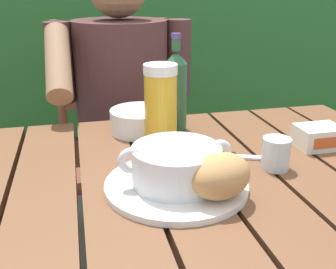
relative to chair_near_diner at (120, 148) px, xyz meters
name	(u,v)px	position (x,y,z in m)	size (l,w,h in m)	color
dining_table	(180,228)	(0.03, -0.85, 0.17)	(1.16, 0.81, 0.75)	brown
hedge_backdrop	(103,6)	(0.03, 0.87, 0.52)	(3.80, 0.87, 2.65)	#296429
chair_near_diner	(120,148)	(0.00, 0.00, 0.00)	(0.48, 0.48, 0.99)	brown
person_eating	(123,108)	(0.00, -0.20, 0.23)	(0.48, 0.47, 1.22)	#512F2E
serving_plate	(176,185)	(0.01, -0.87, 0.28)	(0.27, 0.27, 0.01)	white
soup_bowl	(176,164)	(0.01, -0.87, 0.32)	(0.22, 0.17, 0.08)	white
bread_roll	(221,176)	(0.07, -0.94, 0.32)	(0.14, 0.12, 0.08)	tan
beer_glass	(161,104)	(0.04, -0.64, 0.37)	(0.08, 0.08, 0.19)	gold
beer_bottle	(176,90)	(0.09, -0.56, 0.38)	(0.06, 0.06, 0.25)	#2B5835
water_glass_small	(276,153)	(0.24, -0.84, 0.31)	(0.06, 0.06, 0.07)	silver
butter_tub	(318,137)	(0.39, -0.75, 0.30)	(0.10, 0.08, 0.05)	white
table_knife	(234,156)	(0.17, -0.77, 0.28)	(0.16, 0.08, 0.01)	silver
diner_bowl	(140,121)	(0.00, -0.55, 0.30)	(0.16, 0.16, 0.06)	white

